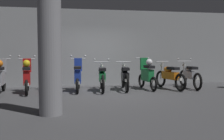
# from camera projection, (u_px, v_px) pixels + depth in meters

# --- Properties ---
(ground_plane) EXTENTS (80.00, 80.00, 0.00)m
(ground_plane) POSITION_uv_depth(u_px,v_px,m) (105.00, 93.00, 9.36)
(ground_plane) COLOR #424244
(back_wall) EXTENTS (16.00, 0.30, 3.13)m
(back_wall) POSITION_uv_depth(u_px,v_px,m) (95.00, 48.00, 11.52)
(back_wall) COLOR gray
(back_wall) RESTS_ON ground
(motorbike_slot_0) EXTENTS (0.59, 1.68, 1.29)m
(motorbike_slot_0) POSITION_uv_depth(u_px,v_px,m) (1.00, 77.00, 9.27)
(motorbike_slot_0) COLOR black
(motorbike_slot_0) RESTS_ON ground
(motorbike_slot_1) EXTENTS (0.59, 1.68, 1.29)m
(motorbike_slot_1) POSITION_uv_depth(u_px,v_px,m) (27.00, 77.00, 9.35)
(motorbike_slot_1) COLOR black
(motorbike_slot_1) RESTS_ON ground
(motorbike_slot_2) EXTENTS (0.59, 1.68, 1.29)m
(motorbike_slot_2) POSITION_uv_depth(u_px,v_px,m) (53.00, 76.00, 9.67)
(motorbike_slot_2) COLOR black
(motorbike_slot_2) RESTS_ON ground
(motorbike_slot_3) EXTENTS (0.59, 1.68, 1.29)m
(motorbike_slot_3) POSITION_uv_depth(u_px,v_px,m) (78.00, 77.00, 9.80)
(motorbike_slot_3) COLOR black
(motorbike_slot_3) RESTS_ON ground
(motorbike_slot_4) EXTENTS (0.59, 1.95, 1.15)m
(motorbike_slot_4) POSITION_uv_depth(u_px,v_px,m) (102.00, 77.00, 9.91)
(motorbike_slot_4) COLOR black
(motorbike_slot_4) RESTS_ON ground
(motorbike_slot_5) EXTENTS (0.56, 1.94, 1.03)m
(motorbike_slot_5) POSITION_uv_depth(u_px,v_px,m) (125.00, 77.00, 10.15)
(motorbike_slot_5) COLOR black
(motorbike_slot_5) RESTS_ON ground
(motorbike_slot_6) EXTENTS (0.56, 1.68, 1.18)m
(motorbike_slot_6) POSITION_uv_depth(u_px,v_px,m) (147.00, 74.00, 10.32)
(motorbike_slot_6) COLOR black
(motorbike_slot_6) RESTS_ON ground
(motorbike_slot_7) EXTENTS (0.61, 1.93, 1.03)m
(motorbike_slot_7) POSITION_uv_depth(u_px,v_px,m) (170.00, 76.00, 10.39)
(motorbike_slot_7) COLOR black
(motorbike_slot_7) RESTS_ON ground
(motorbike_slot_8) EXTENTS (0.59, 1.95, 1.15)m
(motorbike_slot_8) POSITION_uv_depth(u_px,v_px,m) (190.00, 75.00, 10.67)
(motorbike_slot_8) COLOR black
(motorbike_slot_8) RESTS_ON ground
(support_pillar) EXTENTS (0.52, 0.52, 3.13)m
(support_pillar) POSITION_uv_depth(u_px,v_px,m) (50.00, 46.00, 6.15)
(support_pillar) COLOR gray
(support_pillar) RESTS_ON ground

